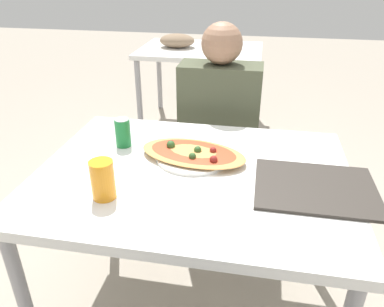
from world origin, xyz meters
TOP-DOWN VIEW (x-y plane):
  - ground_plane at (0.00, 0.00)m, footprint 14.00×14.00m
  - dining_table at (0.00, 0.00)m, footprint 1.20×0.92m
  - chair_far_seated at (0.02, 0.79)m, footprint 0.40×0.40m
  - person_seated at (0.02, 0.68)m, footprint 0.43×0.24m
  - pizza_main at (-0.02, 0.11)m, footprint 0.48×0.32m
  - soda_can at (-0.34, 0.16)m, footprint 0.07×0.07m
  - drink_glass at (-0.27, -0.23)m, footprint 0.08×0.08m
  - serving_tray at (0.45, -0.04)m, footprint 0.42×0.34m
  - background_table at (-0.37, 2.19)m, footprint 1.10×0.80m

SIDE VIEW (x-z plane):
  - ground_plane at x=0.00m, z-range 0.00..0.00m
  - chair_far_seated at x=0.02m, z-range 0.06..0.91m
  - dining_table at x=0.00m, z-range 0.30..1.04m
  - background_table at x=-0.37m, z-range 0.25..1.11m
  - person_seated at x=0.02m, z-range 0.10..1.29m
  - serving_tray at x=0.45m, z-range 0.74..0.75m
  - pizza_main at x=-0.02m, z-range 0.73..0.79m
  - soda_can at x=-0.34m, z-range 0.74..0.86m
  - drink_glass at x=-0.27m, z-range 0.74..0.88m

